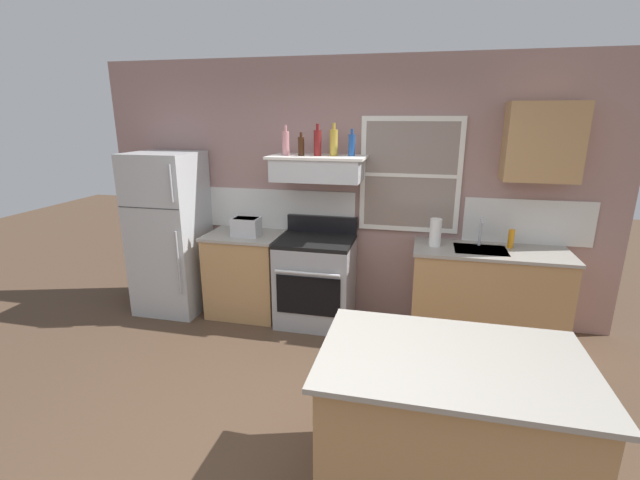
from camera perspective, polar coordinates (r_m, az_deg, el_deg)
ground_plane at (r=3.25m, az=-4.41°, el=-25.21°), size 16.00×16.00×0.00m
back_wall at (r=4.67m, az=3.87°, el=6.31°), size 5.40×0.11×2.70m
refrigerator at (r=5.10m, az=-18.93°, el=0.84°), size 0.70×0.72×1.76m
counter_left_of_stove at (r=4.89m, az=-9.60°, el=-4.32°), size 0.79×0.63×0.91m
toaster at (r=4.65m, az=-9.57°, el=1.75°), size 0.30×0.20×0.19m
stove_range at (r=4.62m, az=-0.54°, el=-5.22°), size 0.76×0.69×1.09m
range_hood_shelf at (r=4.43m, az=-0.28°, el=9.35°), size 0.96×0.52×0.24m
bottle_rose_pink at (r=4.46m, az=-4.48°, el=12.50°), size 0.07×0.07×0.29m
bottle_brown_stout at (r=4.41m, az=-2.47°, el=12.12°), size 0.06×0.06×0.22m
bottle_red_label_wine at (r=4.38m, az=-0.32°, el=12.57°), size 0.07×0.07×0.31m
bottle_champagne_gold_foil at (r=4.39m, az=1.78°, el=12.61°), size 0.08×0.08×0.31m
bottle_blue_liqueur at (r=4.37m, az=4.15°, el=12.25°), size 0.07×0.07×0.26m
counter_right_with_sink at (r=4.59m, az=20.82°, el=-6.57°), size 1.43×0.63×0.91m
sink_faucet at (r=4.48m, az=20.19°, el=1.42°), size 0.03×0.17×0.28m
paper_towel_roll at (r=4.36m, az=14.78°, el=0.96°), size 0.11×0.11×0.27m
dish_soap_bottle at (r=4.55m, az=23.58°, el=0.16°), size 0.06×0.06×0.18m
kitchen_island at (r=2.73m, az=16.13°, el=-22.61°), size 1.40×0.90×0.91m
upper_cabinet_right at (r=4.48m, az=26.96°, el=11.29°), size 0.64×0.32×0.70m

